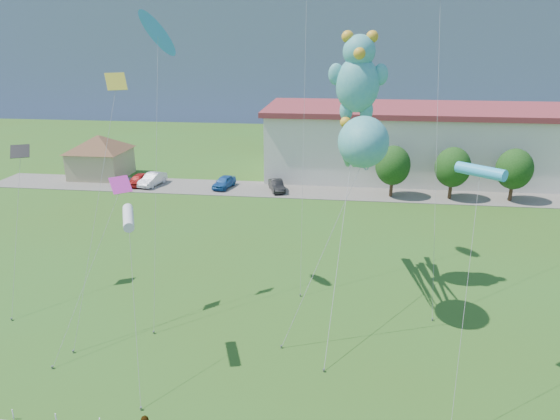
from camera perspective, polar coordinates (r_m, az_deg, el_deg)
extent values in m
plane|color=#355718|center=(23.86, -6.62, -22.40)|extent=(160.00, 160.00, 0.00)
cube|color=#59544C|center=(54.83, 1.98, 2.25)|extent=(70.00, 6.00, 0.06)
cube|color=slate|center=(137.45, 5.54, 17.44)|extent=(160.00, 50.00, 25.00)
cube|color=tan|center=(63.94, -19.76, 5.01)|extent=(6.00, 6.00, 3.20)
pyramid|color=brown|center=(63.43, -20.01, 7.20)|extent=(9.20, 9.20, 1.80)
cube|color=beige|center=(65.98, 26.08, 6.57)|extent=(60.00, 14.00, 7.60)
cube|color=maroon|center=(65.37, 26.60, 10.07)|extent=(61.00, 15.00, 0.60)
cylinder|color=white|center=(26.17, -28.21, -19.89)|extent=(0.05, 0.05, 0.50)
cylinder|color=white|center=(25.18, -24.23, -20.91)|extent=(0.05, 0.05, 0.50)
cylinder|color=#3F2B19|center=(53.62, 12.60, 2.61)|extent=(0.36, 0.36, 2.20)
ellipsoid|color=#14380F|center=(53.04, 12.77, 4.99)|extent=(3.60, 3.60, 4.14)
cylinder|color=#3F2B19|center=(54.53, 18.88, 2.31)|extent=(0.36, 0.36, 2.20)
ellipsoid|color=#14380F|center=(53.96, 19.14, 4.65)|extent=(3.60, 3.60, 4.14)
cylinder|color=#3F2B19|center=(56.07, 24.89, 1.99)|extent=(0.36, 0.36, 2.20)
ellipsoid|color=#14380F|center=(55.52, 25.21, 4.26)|extent=(3.60, 3.60, 4.14)
imported|color=#B11815|center=(58.85, -15.87, 3.36)|extent=(1.89, 3.84, 1.26)
imported|color=silver|center=(58.36, -14.37, 3.43)|extent=(2.19, 4.39, 1.38)
imported|color=#1B5197|center=(55.89, -6.42, 3.20)|extent=(2.32, 4.09, 1.31)
imported|color=black|center=(54.36, -0.38, 2.82)|extent=(2.38, 3.92, 1.22)
ellipsoid|color=teal|center=(27.23, 9.51, 7.69)|extent=(2.73, 3.55, 2.73)
sphere|color=white|center=(26.11, 8.53, 7.92)|extent=(0.43, 0.43, 0.43)
sphere|color=white|center=(26.15, 10.69, 7.81)|extent=(0.43, 0.43, 0.43)
cylinder|color=slate|center=(27.75, 0.15, -15.36)|extent=(0.10, 0.10, 0.16)
cylinder|color=gray|center=(26.53, 4.77, -5.09)|extent=(3.95, 2.97, 9.58)
ellipsoid|color=teal|center=(31.49, 8.86, 13.96)|extent=(2.66, 2.26, 3.32)
sphere|color=teal|center=(31.40, 9.04, 17.49)|extent=(1.94, 1.94, 1.94)
sphere|color=gold|center=(31.38, 7.74, 19.05)|extent=(0.72, 0.72, 0.72)
sphere|color=gold|center=(31.42, 10.50, 18.91)|extent=(0.72, 0.72, 0.72)
sphere|color=gold|center=(30.58, 9.07, 17.27)|extent=(0.72, 0.72, 0.72)
ellipsoid|color=teal|center=(31.45, 6.41, 15.18)|extent=(0.92, 0.65, 1.29)
ellipsoid|color=teal|center=(31.51, 11.41, 14.94)|extent=(0.92, 0.65, 1.29)
ellipsoid|color=teal|center=(31.65, 7.58, 11.24)|extent=(0.82, 0.72, 1.33)
ellipsoid|color=teal|center=(31.68, 9.84, 11.14)|extent=(0.82, 0.72, 1.33)
sphere|color=gold|center=(31.55, 7.53, 9.91)|extent=(0.72, 0.72, 0.72)
sphere|color=gold|center=(31.58, 9.79, 9.81)|extent=(0.72, 0.72, 0.72)
cylinder|color=slate|center=(26.19, 5.03, -17.80)|extent=(0.10, 0.10, 0.16)
cylinder|color=gray|center=(28.15, 7.04, -2.70)|extent=(1.24, 10.37, 10.52)
cube|color=gold|center=(30.75, -18.24, 13.79)|extent=(1.29, 1.29, 0.86)
cylinder|color=slate|center=(29.49, -22.55, -14.71)|extent=(0.10, 0.10, 0.16)
cylinder|color=gray|center=(29.19, -20.33, -0.27)|extent=(0.76, 6.87, 13.10)
cylinder|color=#31ACDD|center=(22.92, 21.93, 4.13)|extent=(0.50, 2.25, 0.87)
cylinder|color=gray|center=(22.57, 20.37, -10.19)|extent=(1.08, 4.57, 10.04)
cone|color=#2A7BF1|center=(31.62, -13.81, 19.05)|extent=(1.80, 1.33, 1.33)
cylinder|color=slate|center=(29.77, -14.23, -13.41)|extent=(0.10, 0.10, 0.16)
cylinder|color=gray|center=(29.49, -14.01, 3.21)|extent=(0.86, 6.44, 15.72)
cylinder|color=slate|center=(31.38, 17.02, -11.88)|extent=(0.10, 0.10, 0.16)
cylinder|color=gray|center=(31.99, 17.49, 7.35)|extent=(0.03, 8.60, 19.25)
cylinder|color=slate|center=(32.64, 2.33, -9.72)|extent=(0.10, 0.10, 0.16)
cylinder|color=gray|center=(32.59, 2.74, 9.51)|extent=(0.45, 6.99, 20.50)
cube|color=black|center=(35.35, -27.58, 5.98)|extent=(1.29, 1.29, 0.86)
cylinder|color=slate|center=(34.02, -28.34, -10.93)|extent=(0.10, 0.10, 0.16)
cylinder|color=gray|center=(34.33, -27.94, -2.41)|extent=(1.08, 4.88, 8.75)
cylinder|color=silver|center=(24.84, -16.95, -0.83)|extent=(0.50, 2.25, 0.87)
cylinder|color=slate|center=(24.77, -15.61, -21.01)|extent=(0.10, 0.10, 0.16)
cylinder|color=gray|center=(24.45, -16.29, -11.03)|extent=(1.56, 4.02, 7.32)
cube|color=#EB34B3|center=(29.95, -17.76, 2.77)|extent=(1.29, 1.29, 0.86)
cylinder|color=slate|center=(28.69, -24.59, -16.04)|extent=(0.10, 0.10, 0.16)
cylinder|color=gray|center=(28.90, -21.02, -6.55)|extent=(1.56, 6.53, 7.50)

